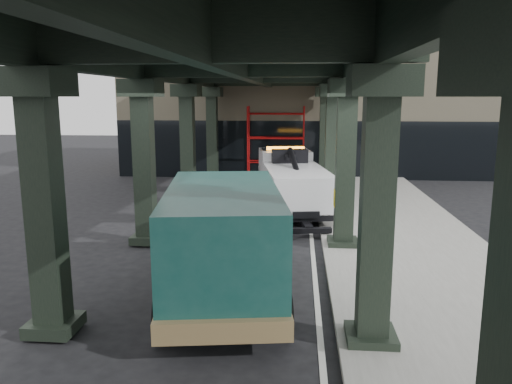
% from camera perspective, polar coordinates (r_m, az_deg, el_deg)
% --- Properties ---
extents(ground, '(90.00, 90.00, 0.00)m').
position_cam_1_polar(ground, '(13.42, -0.68, -8.76)').
color(ground, black).
rests_on(ground, ground).
extents(sidewalk, '(5.00, 40.00, 0.15)m').
position_cam_1_polar(sidewalk, '(15.58, 16.87, -6.14)').
color(sidewalk, gray).
rests_on(sidewalk, ground).
extents(lane_stripe, '(0.12, 38.00, 0.01)m').
position_cam_1_polar(lane_stripe, '(15.26, 6.46, -6.35)').
color(lane_stripe, silver).
rests_on(lane_stripe, ground).
extents(viaduct, '(7.40, 32.00, 6.40)m').
position_cam_1_polar(viaduct, '(14.70, -1.55, 14.58)').
color(viaduct, black).
rests_on(viaduct, ground).
extents(building, '(22.00, 10.00, 8.00)m').
position_cam_1_polar(building, '(32.59, 6.32, 9.89)').
color(building, '#C6B793').
rests_on(building, ground).
extents(scaffolding, '(3.08, 0.88, 4.00)m').
position_cam_1_polar(scaffolding, '(27.36, 2.29, 5.81)').
color(scaffolding, '#AA0D0E').
rests_on(scaffolding, ground).
extents(tow_truck, '(3.20, 7.83, 2.50)m').
position_cam_1_polar(tow_truck, '(20.26, 3.95, 1.49)').
color(tow_truck, black).
rests_on(tow_truck, ground).
extents(towed_van, '(3.32, 6.65, 2.59)m').
position_cam_1_polar(towed_van, '(11.20, -3.76, -5.30)').
color(towed_van, '#113D38').
rests_on(towed_van, ground).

